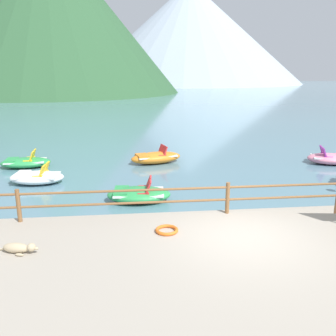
{
  "coord_description": "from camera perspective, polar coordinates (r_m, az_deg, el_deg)",
  "views": [
    {
      "loc": [
        -2.8,
        -8.27,
        4.53
      ],
      "look_at": [
        -1.4,
        5.0,
        0.9
      ],
      "focal_mm": 38.73,
      "sensor_mm": 36.0,
      "label": 1
    }
  ],
  "objects": [
    {
      "name": "distant_peak",
      "position": [
        131.1,
        3.37,
        20.33
      ],
      "size": [
        75.76,
        75.76,
        32.64
      ],
      "primitive_type": "cone",
      "color": "#9EADBC",
      "rests_on": "ground"
    },
    {
      "name": "ground_plane",
      "position": [
        48.57,
        -2.73,
        9.83
      ],
      "size": [
        200.0,
        200.0,
        0.0
      ],
      "primitive_type": "plane",
      "color": "slate"
    },
    {
      "name": "pedal_boat_1",
      "position": [
        18.1,
        -1.94,
        1.69
      ],
      "size": [
        2.77,
        1.77,
        0.89
      ],
      "color": "orange",
      "rests_on": "ground"
    },
    {
      "name": "dock_railing",
      "position": [
        10.81,
        9.37,
        -4.13
      ],
      "size": [
        23.92,
        0.12,
        0.95
      ],
      "color": "brown",
      "rests_on": "promenade_dock"
    },
    {
      "name": "dog_resting",
      "position": [
        9.3,
        -22.42,
        -11.55
      ],
      "size": [
        1.06,
        0.45,
        0.26
      ],
      "color": "tan",
      "rests_on": "promenade_dock"
    },
    {
      "name": "pedal_boat_3",
      "position": [
        19.69,
        24.09,
        1.39
      ],
      "size": [
        2.39,
        1.85,
        0.86
      ],
      "color": "pink",
      "rests_on": "ground"
    },
    {
      "name": "pedal_boat_5",
      "position": [
        18.65,
        -21.53,
        0.86
      ],
      "size": [
        2.38,
        1.39,
        0.81
      ],
      "color": "green",
      "rests_on": "ground"
    },
    {
      "name": "life_ring",
      "position": [
        9.68,
        -0.19,
        -9.74
      ],
      "size": [
        0.61,
        0.61,
        0.09
      ],
      "primitive_type": "torus",
      "color": "orange",
      "rests_on": "promenade_dock"
    },
    {
      "name": "pedal_boat_2",
      "position": [
        12.91,
        -4.66,
        -4.13
      ],
      "size": [
        2.33,
        1.48,
        0.84
      ],
      "color": "green",
      "rests_on": "ground"
    },
    {
      "name": "cliff_headland",
      "position": [
        82.08,
        -16.89,
        21.68
      ],
      "size": [
        51.58,
        51.58,
        31.22
      ],
      "color": "#2D5633",
      "rests_on": "ground"
    },
    {
      "name": "promenade_dock",
      "position": [
        7.97,
        16.53,
        -18.39
      ],
      "size": [
        28.0,
        8.0,
        0.4
      ],
      "primitive_type": "cube",
      "color": "#A39989",
      "rests_on": "ground"
    },
    {
      "name": "pedal_boat_0",
      "position": [
        15.85,
        -19.98,
        -1.36
      ],
      "size": [
        2.3,
        1.52,
        0.83
      ],
      "color": "white",
      "rests_on": "ground"
    }
  ]
}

